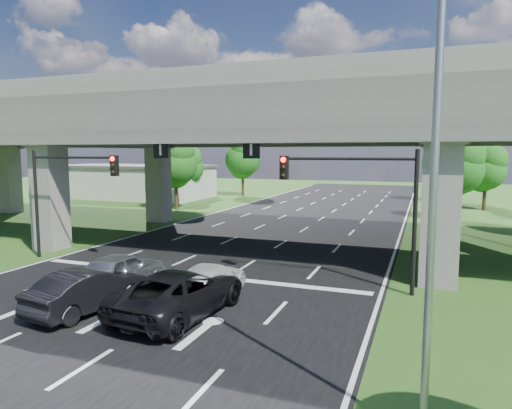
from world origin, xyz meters
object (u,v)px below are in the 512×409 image
Objects in this scene: signal_left at (65,184)px; car_trailing at (181,292)px; streetlight_beyond at (425,153)px; car_dark at (89,290)px; signal_right at (361,193)px; streetlight_near at (413,153)px; streetlight_far at (424,153)px; car_silver at (120,271)px; car_white at (210,280)px.

car_trailing is (10.05, -5.35, -3.34)m from signal_left.
streetlight_beyond reaches higher than car_dark.
streetlight_beyond reaches higher than car_trailing.
streetlight_near is (2.27, -9.94, 1.66)m from signal_right.
streetlight_far reaches higher than car_silver.
car_trailing is (-7.87, -41.41, -5.00)m from streetlight_beyond.
streetlight_beyond is (0.00, 16.00, 0.00)m from streetlight_far.
car_white is at bearing 138.47° from streetlight_near.
car_white is at bearing -101.36° from streetlight_beyond.
car_dark is at bearing -113.24° from streetlight_far.
car_trailing is (-7.87, 4.59, -5.00)m from streetlight_near.
streetlight_near and streetlight_beyond have the same top height.
signal_left is 26.95m from streetlight_far.
car_white is (4.05, 0.48, -0.13)m from car_silver.
streetlight_beyond is 41.58m from car_silver.
streetlight_near and streetlight_far have the same top height.
streetlight_far is 26.84m from car_silver.
signal_left is 1.29× the size of car_silver.
streetlight_far is (2.27, 20.06, 1.66)m from signal_right.
signal_right reaches higher than car_silver.
car_trailing is at bearing 149.74° from streetlight_near.
signal_right is 7.23m from car_white.
car_white is 0.77× the size of car_trailing.
streetlight_beyond is at bearing -104.58° from car_silver.
car_trailing reaches higher than car_dark.
signal_left reaches higher than car_dark.
streetlight_near is at bearing -90.00° from streetlight_beyond.
car_white is (-7.85, -39.05, -5.16)m from streetlight_beyond.
streetlight_beyond is 1.69× the size of car_trailing.
car_dark is (6.65, -6.18, -3.38)m from signal_left.
car_white is 2.36m from car_trailing.
streetlight_near is at bearing -77.12° from signal_right.
signal_left is 1.32× the size of car_white.
car_trailing is at bearing 87.23° from car_white.
signal_right is 15.65m from signal_left.
signal_right is at bearing -131.36° from car_trailing.
car_white is at bearing -85.66° from car_trailing.
streetlight_far reaches higher than car_white.
signal_right and signal_left have the same top height.
car_dark is 0.80× the size of car_trailing.
streetlight_far is 28.99m from car_dark.
streetlight_beyond is 2.11× the size of car_dark.
signal_right is 1.00× the size of signal_left.
streetlight_beyond is at bearing -96.96° from car_dark.
signal_right reaches higher than car_white.
signal_left is at bearing 180.00° from signal_right.
streetlight_near reaches higher than car_dark.
signal_left is 11.86m from car_trailing.
signal_right reaches higher than car_trailing.
streetlight_far is 2.19× the size of car_white.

